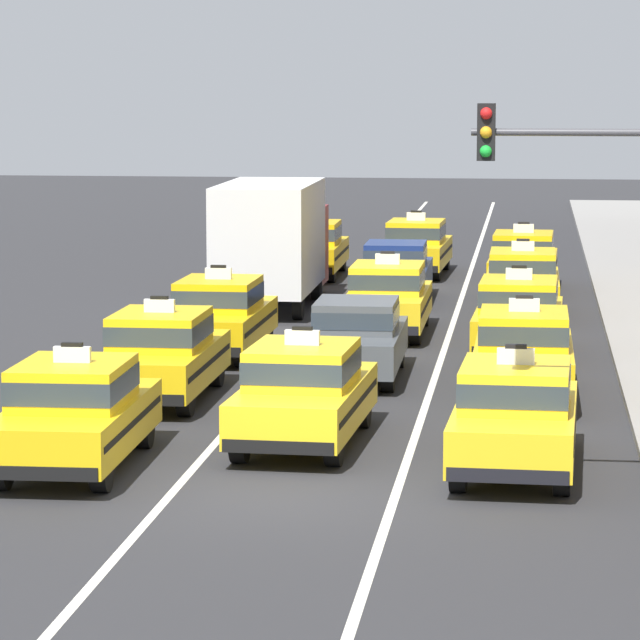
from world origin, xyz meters
The scene contains 19 objects.
ground_plane centered at (0.00, 0.00, 0.00)m, with size 160.00×160.00×0.00m, color #2B2B2D.
lane_stripe_left_center centered at (-1.60, 20.00, 0.00)m, with size 0.14×80.00×0.01m, color silver.
lane_stripe_center_right centered at (1.60, 20.00, 0.00)m, with size 0.14×80.00×0.01m, color silver.
taxi_left_nearest centered at (-3.38, 1.37, 0.88)m, with size 1.90×4.59×1.96m.
taxi_left_second centered at (-3.28, 7.13, 0.88)m, with size 1.84×4.57×1.96m.
taxi_left_third centered at (-3.15, 12.52, 0.88)m, with size 1.87×4.58×1.96m.
box_truck_left_fourth centered at (-3.19, 20.61, 1.78)m, with size 2.34×6.98×3.27m.
taxi_left_fifth centered at (-3.07, 27.66, 0.88)m, with size 1.86×4.57×1.96m.
taxi_center_nearest centered at (-0.16, 3.52, 0.88)m, with size 2.01×4.63×1.96m.
sedan_center_second centered at (0.07, 9.90, 0.85)m, with size 1.80×4.32×1.58m.
taxi_center_third centered at (0.18, 15.96, 0.88)m, with size 1.83×4.56×1.96m.
sedan_center_fourth centered at (-0.12, 22.15, 0.85)m, with size 1.80×4.32×1.58m.
taxi_center_fifth centered at (0.01, 28.48, 0.88)m, with size 1.97×4.62×1.96m.
taxi_right_nearest centered at (3.27, 2.00, 0.88)m, with size 1.96×4.62×1.96m.
taxi_right_second centered at (3.35, 8.04, 0.88)m, with size 1.84×4.57×1.96m.
taxi_right_third centered at (3.22, 13.22, 0.88)m, with size 1.94×4.61×1.96m.
taxi_right_fourth centered at (3.25, 19.50, 0.88)m, with size 1.82×4.56×1.96m.
taxi_right_fifth centered at (3.24, 24.68, 0.88)m, with size 1.94×4.61×1.96m.
traffic_light_pole centered at (4.49, -0.64, 3.82)m, with size 2.87×0.33×5.58m.
Camera 1 is at (3.49, -24.24, 5.92)m, focal length 98.69 mm.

